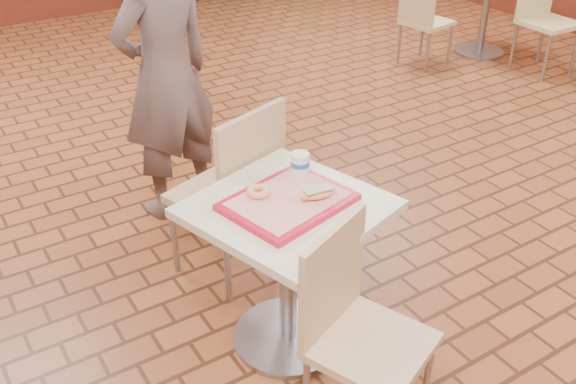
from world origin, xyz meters
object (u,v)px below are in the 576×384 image
customer (166,75)px  chair_second_left (423,16)px  paper_cup (300,164)px  chair_second_front (544,12)px  chair_main_front (355,323)px  serving_tray (288,202)px  main_table (288,253)px  second_table (486,5)px  chair_main_back (235,187)px  long_john_donut (318,193)px  ring_donut (258,191)px

customer → chair_second_left: customer is taller
paper_cup → chair_second_front: (3.60, 1.58, -0.29)m
chair_main_front → serving_tray: chair_main_front is taller
main_table → serving_tray: serving_tray is taller
customer → chair_second_left: size_ratio=2.04×
paper_cup → second_table: paper_cup is taller
customer → second_table: (3.60, 0.97, -0.38)m
chair_main_front → paper_cup: paper_cup is taller
chair_main_back → customer: 0.83m
chair_main_front → chair_main_back: 1.02m
chair_main_back → serving_tray: chair_main_back is taller
customer → serving_tray: 1.31m
serving_tray → second_table: serving_tray is taller
chair_main_front → second_table: 4.58m
long_john_donut → ring_donut: bearing=142.2°
second_table → chair_second_left: bearing=175.2°
main_table → chair_second_left: bearing=38.8°
main_table → serving_tray: bearing=-153.4°
long_john_donut → chair_second_left: chair_second_left is taller
ring_donut → long_john_donut: (0.19, -0.15, 0.00)m
paper_cup → chair_second_front: size_ratio=0.11×
chair_second_front → ring_donut: bearing=-155.3°
customer → chair_second_left: (2.87, 1.03, -0.38)m
paper_cup → chair_main_front: bearing=-104.3°
ring_donut → serving_tray: bearing=-46.5°
paper_cup → chair_second_left: 3.55m
serving_tray → long_john_donut: size_ratio=3.18×
customer → second_table: size_ratio=2.46×
chair_second_left → long_john_donut: bearing=121.9°
chair_second_left → chair_main_back: bearing=113.6°
long_john_donut → chair_second_left: (2.81, 2.40, -0.32)m
main_table → customer: customer is taller
serving_tray → paper_cup: bearing=42.7°
ring_donut → chair_second_front: chair_second_front is taller
chair_main_front → second_table: chair_main_front is taller
serving_tray → ring_donut: (-0.08, 0.09, 0.03)m
customer → chair_second_left: bearing=-172.9°
chair_main_back → long_john_donut: 0.65m
long_john_donut → chair_second_front: bearing=25.9°
second_table → chair_second_front: (0.10, -0.56, 0.06)m
second_table → chair_second_left: 0.74m
chair_main_front → chair_second_front: bearing=8.1°
main_table → ring_donut: 0.31m
chair_main_back → long_john_donut: chair_main_back is taller
chair_main_back → ring_donut: size_ratio=9.81×
long_john_donut → second_table: 4.26m
paper_cup → main_table: bearing=-137.3°
long_john_donut → chair_second_front: size_ratio=0.16×
chair_second_left → chair_main_front: bearing=125.4°
chair_main_back → paper_cup: bearing=86.6°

